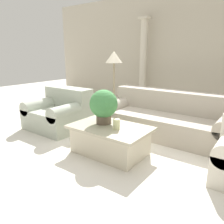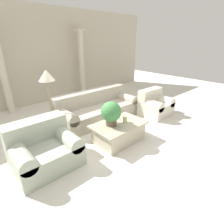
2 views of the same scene
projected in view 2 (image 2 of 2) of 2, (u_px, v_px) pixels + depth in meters
The scene contains 11 objects.
ground_plane at pixel (100, 134), 4.28m from camera, with size 16.00×16.00×0.00m, color silver.
wall_back at pixel (38, 57), 5.92m from camera, with size 10.00×0.06×3.20m.
sofa_long at pixel (96, 108), 5.01m from camera, with size 2.35×0.99×0.80m.
loveseat at pixel (43, 147), 3.18m from camera, with size 1.10×0.99×0.80m.
coffee_table at pixel (119, 132), 3.93m from camera, with size 1.19×0.76×0.43m.
potted_plant at pixel (111, 112), 3.68m from camera, with size 0.44×0.44×0.53m.
pillar_candle at pixel (125, 119), 3.89m from camera, with size 0.10×0.10×0.15m.
floor_lamp at pixel (47, 80), 3.88m from camera, with size 0.36×0.36×1.54m.
column_left at pixel (3, 72), 5.06m from camera, with size 0.29×0.29×2.49m.
column_right at pixel (82, 64), 6.72m from camera, with size 0.29×0.29×2.49m.
armchair at pixel (155, 104), 5.29m from camera, with size 0.88×0.76×0.76m.
Camera 2 is at (-2.29, -2.97, 2.15)m, focal length 28.00 mm.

